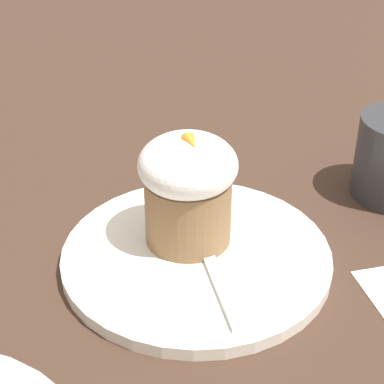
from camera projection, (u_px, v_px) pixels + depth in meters
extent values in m
plane|color=#3D281E|center=(196.00, 261.00, 0.54)|extent=(4.00, 4.00, 0.00)
cylinder|color=white|center=(196.00, 256.00, 0.54)|extent=(0.23, 0.23, 0.01)
cylinder|color=olive|center=(192.00, 209.00, 0.54)|extent=(0.07, 0.07, 0.06)
ellipsoid|color=white|center=(192.00, 164.00, 0.52)|extent=(0.08, 0.08, 0.05)
cone|color=orange|center=(196.00, 142.00, 0.50)|extent=(0.02, 0.01, 0.01)
sphere|color=green|center=(192.00, 138.00, 0.50)|extent=(0.01, 0.01, 0.01)
cube|color=silver|center=(226.00, 285.00, 0.50)|extent=(0.10, 0.02, 0.00)
ellipsoid|color=silver|center=(206.00, 237.00, 0.55)|extent=(0.05, 0.04, 0.01)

